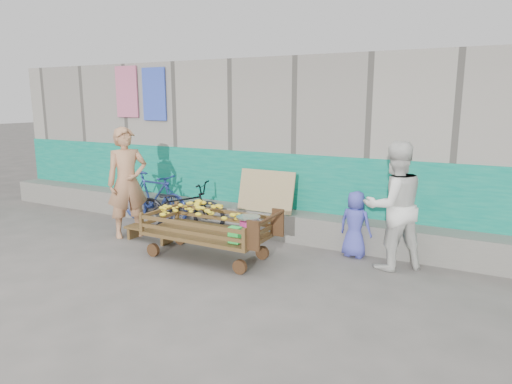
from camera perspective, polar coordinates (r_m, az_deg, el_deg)
The scene contains 9 objects.
ground at distance 6.18m, azimuth -10.88°, elevation -10.51°, with size 80.00×80.00×0.00m, color #575450.
building_wall at distance 9.27m, azimuth 4.77°, elevation 6.29°, with size 12.00×3.50×3.00m.
banana_cart at distance 6.70m, azimuth -6.44°, elevation -3.56°, with size 1.96×0.89×0.83m.
bench at distance 7.75m, azimuth -13.17°, elevation -4.82°, with size 0.89×0.27×0.22m.
vendor_man at distance 7.94m, azimuth -15.78°, elevation 1.13°, with size 0.68×0.44×1.86m, color tan.
woman at distance 6.46m, azimuth 16.84°, elevation -1.67°, with size 0.85×0.67×1.76m, color white.
child at distance 6.88m, azimuth 12.30°, elevation -3.94°, with size 0.48×0.32×0.99m, color #474CBA.
bicycle_dark at distance 8.17m, azimuth -9.61°, elevation -1.77°, with size 0.59×1.70×0.89m, color black.
bicycle_blue at distance 8.78m, azimuth -12.69°, elevation -0.71°, with size 0.46×1.62×0.97m, color navy.
Camera 1 is at (3.67, -4.42, 2.29)m, focal length 32.00 mm.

